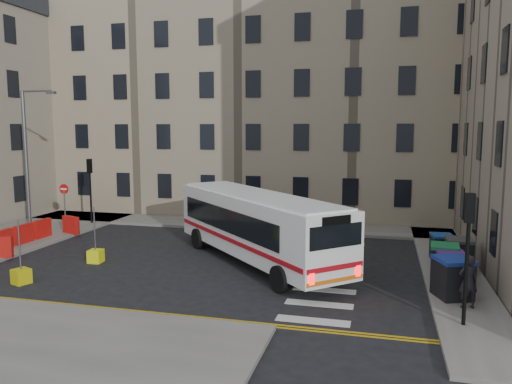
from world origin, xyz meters
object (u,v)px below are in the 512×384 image
at_px(pedestrian, 468,282).
at_px(bollard_yellow, 96,256).
at_px(wheelie_bin_c, 444,261).
at_px(streetlamp, 26,162).
at_px(wheelie_bin_d, 459,254).
at_px(wheelie_bin_a, 453,278).
at_px(bollard_chevron, 21,276).
at_px(bus, 257,224).
at_px(wheelie_bin_e, 441,247).
at_px(wheelie_bin_b, 450,268).

relative_size(pedestrian, bollard_yellow, 3.04).
height_order(wheelie_bin_c, pedestrian, pedestrian).
relative_size(streetlamp, pedestrian, 4.46).
bearing_deg(wheelie_bin_d, pedestrian, -95.92).
distance_m(pedestrian, bollard_yellow, 15.87).
xyz_separation_m(wheelie_bin_a, bollard_chevron, (-16.42, -2.10, -0.58)).
distance_m(bollard_yellow, bollard_chevron, 3.72).
height_order(bus, pedestrian, bus).
bearing_deg(streetlamp, wheelie_bin_a, -12.82).
xyz_separation_m(bus, wheelie_bin_e, (8.26, 2.11, -1.07)).
height_order(bus, wheelie_bin_d, bus).
distance_m(wheelie_bin_a, bollard_chevron, 16.56).
height_order(wheelie_bin_d, pedestrian, pedestrian).
bearing_deg(streetlamp, wheelie_bin_e, 1.21).
height_order(wheelie_bin_c, wheelie_bin_d, same).
distance_m(bus, wheelie_bin_a, 8.75).
relative_size(bus, bollard_chevron, 16.94).
bearing_deg(wheelie_bin_d, wheelie_bin_a, -102.41).
xyz_separation_m(wheelie_bin_d, bollard_chevron, (-17.13, -5.86, -0.54)).
distance_m(pedestrian, bollard_chevron, 16.83).
relative_size(wheelie_bin_a, bollard_chevron, 2.69).
relative_size(streetlamp, bus, 0.80).
relative_size(streetlamp, bollard_yellow, 13.57).
bearing_deg(wheelie_bin_c, wheelie_bin_b, -77.08).
height_order(pedestrian, bollard_chevron, pedestrian).
xyz_separation_m(bus, bollard_yellow, (-7.22, -1.80, -1.52)).
relative_size(wheelie_bin_a, wheelie_bin_b, 1.24).
height_order(streetlamp, bollard_chevron, streetlamp).
height_order(wheelie_bin_a, wheelie_bin_c, wheelie_bin_a).
relative_size(bus, pedestrian, 5.57).
relative_size(wheelie_bin_e, pedestrian, 0.65).
xyz_separation_m(bus, bollard_chevron, (-8.34, -5.36, -1.52)).
distance_m(bus, pedestrian, 9.48).
bearing_deg(bus, pedestrian, -70.51).
distance_m(streetlamp, wheelie_bin_b, 22.22).
height_order(bus, wheelie_bin_b, bus).
bearing_deg(wheelie_bin_b, bus, 165.02).
bearing_deg(streetlamp, bollard_yellow, -28.83).
bearing_deg(wheelie_bin_b, wheelie_bin_a, -96.95).
bearing_deg(streetlamp, wheelie_bin_c, -6.63).
xyz_separation_m(wheelie_bin_e, pedestrian, (0.17, -6.38, 0.31)).
bearing_deg(bollard_chevron, wheelie_bin_d, 18.89).
height_order(streetlamp, wheelie_bin_d, streetlamp).
xyz_separation_m(bus, wheelie_bin_a, (8.07, -3.26, -0.94)).
distance_m(wheelie_bin_b, wheelie_bin_e, 3.83).
distance_m(bus, wheelie_bin_b, 8.41).
distance_m(streetlamp, wheelie_bin_e, 22.06).
xyz_separation_m(wheelie_bin_b, wheelie_bin_c, (-0.12, 0.86, 0.04)).
relative_size(wheelie_bin_b, pedestrian, 0.71).
height_order(wheelie_bin_b, wheelie_bin_c, wheelie_bin_c).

